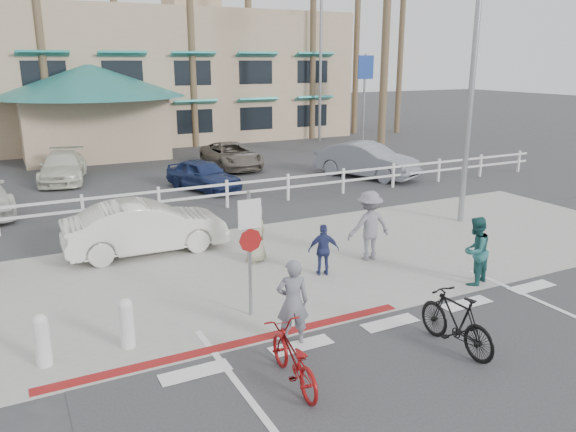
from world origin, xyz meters
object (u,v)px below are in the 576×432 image
bike_red (293,358)px  car_white_sedan (146,227)px  bike_black (456,321)px  sign_post (250,248)px

bike_red → car_white_sedan: size_ratio=0.41×
bike_black → car_white_sedan: 8.62m
sign_post → car_white_sedan: size_ratio=0.68×
sign_post → bike_red: bearing=-98.7°
car_white_sedan → bike_black: bearing=-154.2°
bike_red → bike_black: size_ratio=0.98×
bike_red → bike_black: (3.12, -0.30, 0.08)m
bike_red → sign_post: bearing=-94.0°
sign_post → bike_black: 4.09m
bike_red → bike_black: 3.14m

